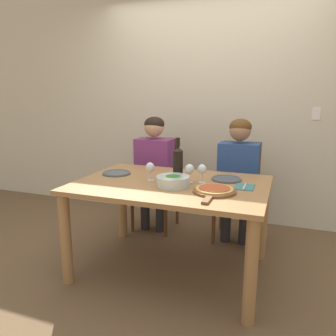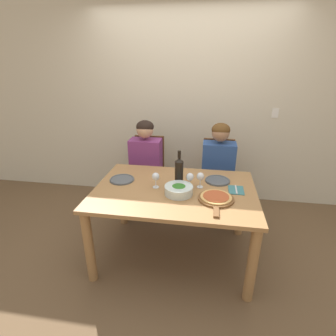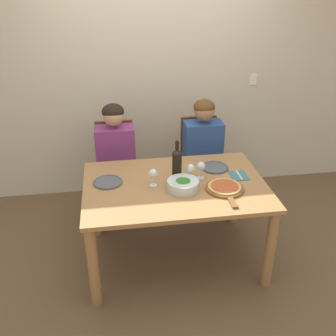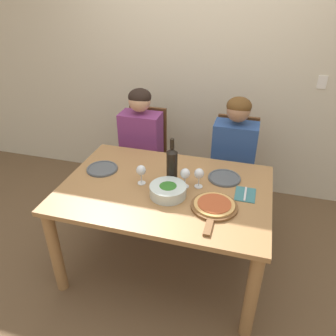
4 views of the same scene
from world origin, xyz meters
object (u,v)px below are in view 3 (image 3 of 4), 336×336
at_px(person_man, 203,147).
at_px(dinner_plate_right, 215,167).
at_px(wine_glass_left, 153,175).
at_px(dinner_plate_left, 108,182).
at_px(wine_glass_centre, 190,169).
at_px(chair_right, 200,161).
at_px(wine_glass_right, 201,167).
at_px(fork_on_napkin, 239,175).
at_px(wine_bottle, 177,164).
at_px(pizza_on_board, 225,188).
at_px(broccoli_bowl, 183,185).
at_px(chair_left, 117,167).
at_px(person_woman, 116,152).

relative_size(person_man, dinner_plate_right, 4.98).
bearing_deg(wine_glass_left, person_man, 51.69).
xyz_separation_m(dinner_plate_left, wine_glass_centre, (0.69, -0.06, 0.10)).
distance_m(dinner_plate_left, wine_glass_left, 0.39).
relative_size(chair_right, wine_glass_right, 6.49).
relative_size(dinner_plate_left, fork_on_napkin, 1.36).
bearing_deg(dinner_plate_right, wine_glass_right, -135.98).
bearing_deg(wine_bottle, pizza_on_board, -33.71).
bearing_deg(chair_right, wine_glass_left, -124.37).
bearing_deg(pizza_on_board, chair_right, 87.95).
distance_m(broccoli_bowl, wine_glass_centre, 0.18).
height_order(dinner_plate_left, wine_glass_centre, wine_glass_centre).
bearing_deg(chair_left, wine_glass_right, -48.98).
height_order(dinner_plate_right, wine_glass_left, wine_glass_left).
relative_size(wine_bottle, wine_glass_right, 2.32).
distance_m(wine_glass_left, wine_glass_right, 0.42).
distance_m(person_woman, pizza_on_board, 1.24).
height_order(person_woman, pizza_on_board, person_woman).
height_order(chair_right, pizza_on_board, chair_right).
height_order(wine_glass_left, wine_glass_centre, same).
bearing_deg(chair_right, person_woman, -172.42).
distance_m(chair_right, wine_glass_left, 1.11).
bearing_deg(wine_bottle, wine_glass_left, -157.86).
bearing_deg(person_man, dinner_plate_left, -146.04).
xyz_separation_m(person_man, wine_glass_centre, (-0.28, -0.71, 0.13)).
relative_size(wine_bottle, wine_glass_left, 2.32).
relative_size(person_woman, wine_glass_centre, 8.09).
bearing_deg(fork_on_napkin, wine_glass_right, 178.27).
xyz_separation_m(person_man, pizza_on_board, (-0.04, -0.91, 0.04)).
distance_m(person_man, dinner_plate_left, 1.16).
relative_size(chair_left, dinner_plate_left, 3.99).
xyz_separation_m(chair_left, person_woman, (-0.00, -0.12, 0.22)).
distance_m(person_woman, dinner_plate_left, 0.66).
distance_m(person_woman, wine_bottle, 0.85).
bearing_deg(dinner_plate_right, broccoli_bowl, -137.13).
xyz_separation_m(broccoli_bowl, pizza_on_board, (0.33, -0.06, -0.03)).
distance_m(chair_right, pizza_on_board, 1.06).
xyz_separation_m(dinner_plate_left, wine_glass_left, (0.37, -0.11, 0.10)).
distance_m(person_man, wine_glass_left, 0.97).
relative_size(person_woman, wine_bottle, 3.48).
distance_m(person_man, wine_glass_centre, 0.77).
distance_m(wine_bottle, pizza_on_board, 0.44).
height_order(wine_glass_left, fork_on_napkin, wine_glass_left).
xyz_separation_m(chair_left, wine_bottle, (0.49, -0.79, 0.39)).
distance_m(chair_left, dinner_plate_left, 0.81).
xyz_separation_m(person_man, wine_glass_left, (-0.60, -0.76, 0.13)).
bearing_deg(wine_glass_left, broccoli_bowl, -21.59).
height_order(person_man, dinner_plate_right, person_man).
bearing_deg(wine_glass_right, wine_bottle, 176.58).
xyz_separation_m(chair_left, pizza_on_board, (0.84, -1.02, 0.26)).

